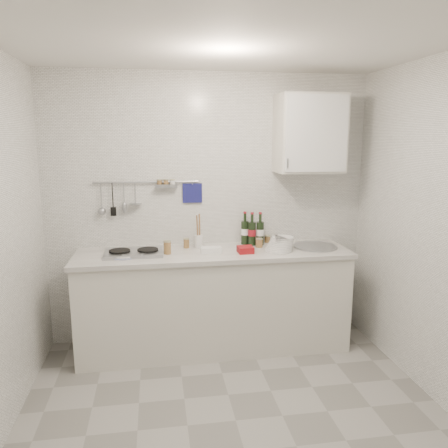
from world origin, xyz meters
name	(u,v)px	position (x,y,z in m)	size (l,w,h in m)	color
floor	(236,421)	(0.00, 0.00, 0.00)	(3.00, 3.00, 0.00)	slate
ceiling	(238,35)	(0.00, 0.00, 2.50)	(3.00, 3.00, 0.00)	silver
back_wall	(209,209)	(0.00, 1.40, 1.25)	(3.00, 0.02, 2.50)	silver
counter	(215,303)	(0.01, 1.10, 0.43)	(2.44, 0.64, 0.96)	beige
wall_rail	(145,193)	(-0.60, 1.37, 1.43)	(0.98, 0.09, 0.34)	#93969B
wall_cabinet	(310,134)	(0.90, 1.22, 1.95)	(0.60, 0.38, 0.70)	beige
plate_stack_hob	(124,255)	(-0.78, 1.05, 0.93)	(0.26, 0.26, 0.02)	#5162B8
plate_stack_sink	(280,244)	(0.60, 1.03, 0.98)	(0.27, 0.25, 0.13)	white
wine_bottles	(252,229)	(0.39, 1.28, 1.07)	(0.21, 0.13, 0.31)	black
butter_dish	(211,250)	(-0.03, 1.04, 0.95)	(0.18, 0.09, 0.05)	white
strawberry_punnet	(245,250)	(0.27, 1.01, 0.95)	(0.13, 0.13, 0.06)	#A9121B
utensil_crock	(199,240)	(-0.12, 1.25, 0.99)	(0.08, 0.08, 0.32)	white
jar_a	(186,243)	(-0.23, 1.26, 0.97)	(0.06, 0.06, 0.09)	olive
jar_b	(267,239)	(0.56, 1.35, 0.95)	(0.06, 0.06, 0.07)	olive
jar_c	(259,243)	(0.43, 1.18, 0.96)	(0.07, 0.07, 0.08)	olive
jar_d	(167,247)	(-0.41, 1.07, 0.98)	(0.07, 0.07, 0.12)	olive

